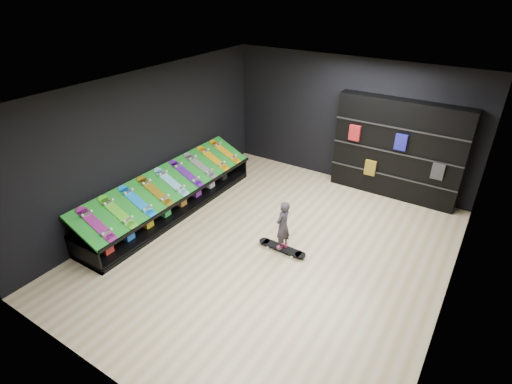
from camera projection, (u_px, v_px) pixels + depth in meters
The scene contains 20 objects.
floor at pixel (272, 249), 7.58m from camera, with size 6.00×7.00×0.01m, color beige.
ceiling at pixel (276, 92), 6.12m from camera, with size 6.00×7.00×0.01m, color white.
wall_back at pixel (349, 122), 9.43m from camera, with size 6.00×0.02×3.00m, color black.
wall_front at pixel (110, 305), 4.28m from camera, with size 6.00×0.02×3.00m, color black.
wall_left at pixel (149, 143), 8.27m from camera, with size 0.02×7.00×3.00m, color black.
wall_right at pixel (464, 233), 5.44m from camera, with size 0.02×7.00×3.00m, color black.
display_rack at pixel (172, 201), 8.66m from camera, with size 0.90×4.50×0.50m, color black, non-canonical shape.
turf_ramp at pixel (171, 183), 8.42m from camera, with size 1.00×4.50×0.04m, color #106A16.
back_shelving at pixel (397, 150), 8.89m from camera, with size 2.83×0.33×2.26m, color black.
floor_skateboard at pixel (282, 249), 7.51m from camera, with size 0.98×0.22×0.09m, color black, non-canonical shape.
child at pixel (282, 234), 7.34m from camera, with size 0.22×0.16×0.59m, color black.
display_board_0 at pixel (96, 224), 7.00m from camera, with size 0.98×0.22×0.09m, color #2626BF, non-canonical shape.
display_board_1 at pixel (118, 212), 7.35m from camera, with size 0.98×0.22×0.09m, color green, non-canonical shape.
display_board_2 at pixel (137, 201), 7.70m from camera, with size 0.98×0.22×0.09m, color blue, non-canonical shape.
display_board_3 at pixel (155, 191), 8.05m from camera, with size 0.98×0.22×0.09m, color yellow, non-canonical shape.
display_board_4 at pixel (171, 182), 8.40m from camera, with size 0.98×0.22×0.09m, color #0CB2E5, non-canonical shape.
display_board_5 at pixel (187, 174), 8.75m from camera, with size 0.98×0.22×0.09m, color purple, non-canonical shape.
display_board_6 at pixel (200, 166), 9.10m from camera, with size 0.98×0.22×0.09m, color black, non-canonical shape.
display_board_7 at pixel (213, 158), 9.44m from camera, with size 0.98×0.22×0.09m, color yellow, non-canonical shape.
display_board_8 at pixel (225, 152), 9.79m from camera, with size 0.98×0.22×0.09m, color orange, non-canonical shape.
Camera 1 is at (3.02, -5.31, 4.64)m, focal length 28.00 mm.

